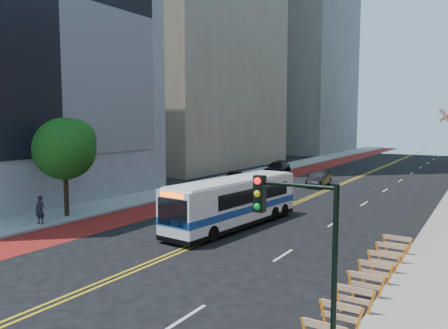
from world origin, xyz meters
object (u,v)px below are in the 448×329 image
car_b (319,179)px  pedestrian (40,210)px  car_a (234,178)px  transit_bus (235,201)px  traffic_signal (300,239)px  car_c (277,168)px  street_tree (66,146)px

car_b → pedestrian: bearing=-115.2°
car_a → car_b: (7.80, 3.78, -0.01)m
transit_bus → car_b: 19.23m
traffic_signal → transit_bus: (-9.67, 13.44, -2.13)m
car_a → car_c: (0.00, 10.65, 0.02)m
transit_bus → car_c: bearing=114.6°
car_b → car_a: bearing=-159.6°
traffic_signal → car_a: traffic_signal is taller
street_tree → transit_bus: bearing=19.5°
street_tree → car_c: 30.28m
street_tree → car_c: (1.94, 29.93, -4.12)m
traffic_signal → pedestrian: (-20.12, 7.03, -2.67)m
traffic_signal → car_c: 43.80m
street_tree → traffic_signal: (20.66, -9.55, -1.19)m
street_tree → car_c: street_tree is taller
car_b → pedestrian: size_ratio=2.58×
car_b → transit_bus: bearing=-91.7°
street_tree → traffic_signal: 22.79m
street_tree → car_b: 25.37m
car_a → car_c: size_ratio=0.83×
street_tree → car_a: bearing=84.2°
traffic_signal → car_a: bearing=123.0°
transit_bus → car_b: size_ratio=2.43×
transit_bus → car_c: (-9.04, 26.04, -0.80)m
pedestrian → street_tree: bearing=89.2°
traffic_signal → car_c: size_ratio=0.93×
traffic_signal → car_c: bearing=115.4°
transit_bus → car_a: bearing=125.8°
car_a → pedestrian: bearing=-114.4°
traffic_signal → pedestrian: size_ratio=2.82×
traffic_signal → transit_bus: 16.70m
street_tree → car_b: size_ratio=1.44×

